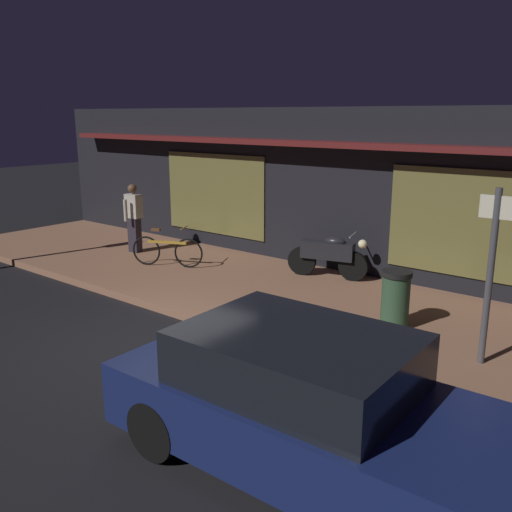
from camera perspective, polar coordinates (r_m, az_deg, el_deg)
ground_plane at (r=8.89m, az=-10.92°, el=-8.75°), size 60.00×60.00×0.00m
sidewalk_slab at (r=10.90m, az=1.11°, el=-3.67°), size 18.00×4.00×0.15m
storefront_building at (r=13.32m, az=10.14°, el=7.04°), size 18.00×3.30×3.60m
motorcycle at (r=11.53m, az=7.50°, el=0.17°), size 1.67×0.69×0.97m
bicycle_parked at (r=12.49m, az=-9.12°, el=0.55°), size 1.52×0.75×0.91m
person_photographer at (r=13.86m, az=-12.44°, el=3.96°), size 0.40×0.62×1.67m
sign_post at (r=7.89m, az=22.97°, el=-1.04°), size 0.44×0.09×2.40m
trash_bin at (r=9.05m, az=14.12°, el=-4.30°), size 0.48×0.48×0.93m
parked_car_near at (r=5.64m, az=5.06°, el=-14.87°), size 4.14×1.86×1.42m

